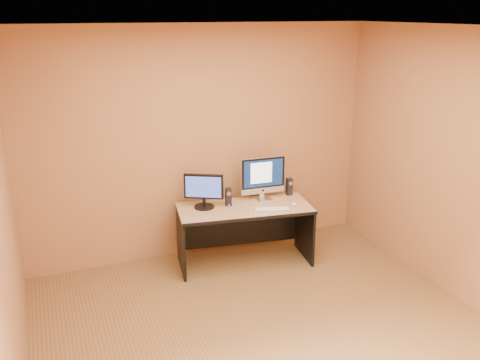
{
  "coord_description": "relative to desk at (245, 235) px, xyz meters",
  "views": [
    {
      "loc": [
        -1.67,
        -3.29,
        2.71
      ],
      "look_at": [
        0.22,
        1.39,
        1.03
      ],
      "focal_mm": 38.0,
      "sensor_mm": 36.0,
      "label": 1
    }
  ],
  "objects": [
    {
      "name": "floor",
      "position": [
        -0.32,
        -1.49,
        -0.34
      ],
      "size": [
        4.0,
        4.0,
        0.0
      ],
      "primitive_type": "plane",
      "color": "brown",
      "rests_on": "ground"
    },
    {
      "name": "walls",
      "position": [
        -0.32,
        -1.49,
        0.96
      ],
      "size": [
        4.0,
        4.0,
        2.6
      ],
      "primitive_type": null,
      "color": "#95643C",
      "rests_on": "ground"
    },
    {
      "name": "ceiling",
      "position": [
        -0.32,
        -1.49,
        2.26
      ],
      "size": [
        4.0,
        4.0,
        0.0
      ],
      "primitive_type": "plane",
      "color": "white",
      "rests_on": "walls"
    },
    {
      "name": "desk",
      "position": [
        0.0,
        0.0,
        0.0
      ],
      "size": [
        1.53,
        0.85,
        0.67
      ],
      "primitive_type": null,
      "rotation": [
        0.0,
        0.0,
        -0.15
      ],
      "color": "tan",
      "rests_on": "ground"
    },
    {
      "name": "imac",
      "position": [
        0.29,
        0.15,
        0.59
      ],
      "size": [
        0.53,
        0.22,
        0.5
      ],
      "primitive_type": null,
      "rotation": [
        0.0,
        0.0,
        -0.06
      ],
      "color": "silver",
      "rests_on": "desk"
    },
    {
      "name": "second_monitor",
      "position": [
        -0.42,
        0.15,
        0.53
      ],
      "size": [
        0.49,
        0.4,
        0.38
      ],
      "primitive_type": null,
      "rotation": [
        0.0,
        0.0,
        -0.49
      ],
      "color": "black",
      "rests_on": "desk"
    },
    {
      "name": "speaker_left",
      "position": [
        -0.15,
        0.11,
        0.44
      ],
      "size": [
        0.07,
        0.07,
        0.2
      ],
      "primitive_type": null,
      "rotation": [
        0.0,
        0.0,
        -0.16
      ],
      "color": "black",
      "rests_on": "desk"
    },
    {
      "name": "speaker_right",
      "position": [
        0.63,
        0.17,
        0.44
      ],
      "size": [
        0.06,
        0.07,
        0.2
      ],
      "primitive_type": null,
      "rotation": [
        0.0,
        0.0,
        -0.0
      ],
      "color": "black",
      "rests_on": "desk"
    },
    {
      "name": "keyboard",
      "position": [
        0.24,
        -0.19,
        0.34
      ],
      "size": [
        0.4,
        0.21,
        0.02
      ],
      "primitive_type": "cube",
      "rotation": [
        0.0,
        0.0,
        -0.28
      ],
      "color": "silver",
      "rests_on": "desk"
    },
    {
      "name": "mouse",
      "position": [
        0.53,
        -0.15,
        0.35
      ],
      "size": [
        0.06,
        0.1,
        0.03
      ],
      "primitive_type": "ellipsoid",
      "rotation": [
        0.0,
        0.0,
        -0.14
      ],
      "color": "silver",
      "rests_on": "desk"
    },
    {
      "name": "cable_a",
      "position": [
        0.33,
        0.28,
        0.34
      ],
      "size": [
        0.01,
        0.2,
        0.01
      ],
      "primitive_type": "cylinder",
      "rotation": [
        1.57,
        0.0,
        0.04
      ],
      "color": "black",
      "rests_on": "desk"
    },
    {
      "name": "cable_b",
      "position": [
        0.2,
        0.28,
        0.34
      ],
      "size": [
        0.09,
        0.14,
        0.01
      ],
      "primitive_type": "cylinder",
      "rotation": [
        1.57,
        0.0,
        -0.57
      ],
      "color": "black",
      "rests_on": "desk"
    }
  ]
}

